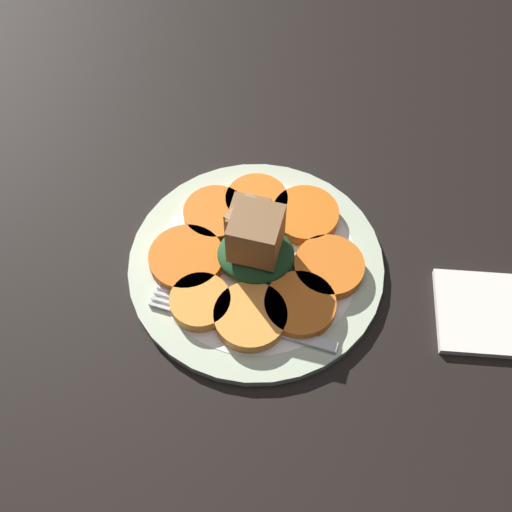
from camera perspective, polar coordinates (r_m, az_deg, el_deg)
table_slab at (r=67.67cm, az=0.00°, el=-1.41°), size 120.00×120.00×2.00cm
plate at (r=66.38cm, az=0.00°, el=-0.73°), size 26.32×26.32×1.05cm
carrot_slice_0 at (r=68.54cm, az=4.42°, el=3.66°), size 7.07×7.07×1.35cm
carrot_slice_1 at (r=69.43cm, az=0.06°, el=4.89°), size 6.72×6.72×1.35cm
carrot_slice_2 at (r=68.55cm, az=-3.62°, el=3.75°), size 6.80×6.80×1.35cm
carrot_slice_3 at (r=65.63cm, az=-6.20°, el=-0.24°), size 7.63×7.63×1.35cm
carrot_slice_4 at (r=62.97cm, az=-4.97°, el=-4.08°), size 6.00×6.00×1.35cm
carrot_slice_5 at (r=61.98cm, az=-0.28°, el=-5.41°), size 7.14×7.14×1.35cm
carrot_slice_6 at (r=62.71cm, az=3.93°, el=-4.37°), size 7.02×7.02×1.35cm
carrot_slice_7 at (r=65.14cm, az=6.49°, el=-0.98°), size 7.11×7.11×1.35cm
center_pile at (r=63.29cm, az=-0.29°, el=1.49°), size 7.84×7.47×7.42cm
fork at (r=62.40cm, az=-1.61°, el=-5.68°), size 18.68×5.92×0.40cm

